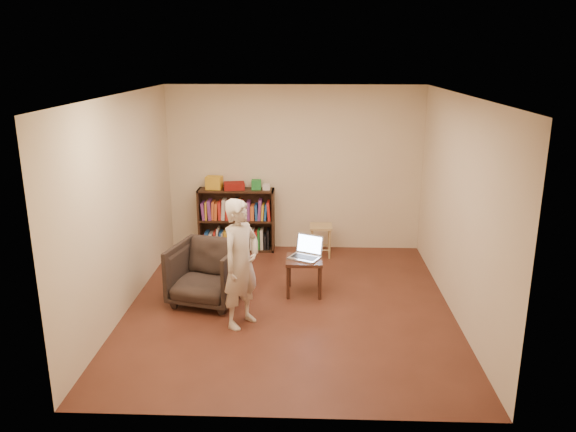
{
  "coord_description": "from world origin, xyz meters",
  "views": [
    {
      "loc": [
        0.23,
        -6.44,
        3.06
      ],
      "look_at": [
        -0.03,
        0.35,
        1.08
      ],
      "focal_mm": 35.0,
      "sensor_mm": 36.0,
      "label": 1
    }
  ],
  "objects_px": {
    "bookshelf": "(237,223)",
    "stool": "(321,231)",
    "side_table": "(304,264)",
    "laptop": "(306,253)",
    "armchair": "(207,273)",
    "person": "(241,264)"
  },
  "relations": [
    {
      "from": "armchair",
      "to": "side_table",
      "type": "relative_size",
      "value": 1.75
    },
    {
      "from": "person",
      "to": "laptop",
      "type": "bearing_deg",
      "value": -3.69
    },
    {
      "from": "bookshelf",
      "to": "person",
      "type": "height_order",
      "value": "person"
    },
    {
      "from": "stool",
      "to": "laptop",
      "type": "bearing_deg",
      "value": -99.0
    },
    {
      "from": "armchair",
      "to": "laptop",
      "type": "height_order",
      "value": "armchair"
    },
    {
      "from": "armchair",
      "to": "side_table",
      "type": "distance_m",
      "value": 1.27
    },
    {
      "from": "armchair",
      "to": "stool",
      "type": "bearing_deg",
      "value": 64.19
    },
    {
      "from": "laptop",
      "to": "person",
      "type": "relative_size",
      "value": 0.32
    },
    {
      "from": "bookshelf",
      "to": "laptop",
      "type": "distance_m",
      "value": 1.98
    },
    {
      "from": "stool",
      "to": "laptop",
      "type": "xyz_separation_m",
      "value": [
        -0.22,
        -1.38,
        0.15
      ]
    },
    {
      "from": "bookshelf",
      "to": "stool",
      "type": "height_order",
      "value": "bookshelf"
    },
    {
      "from": "stool",
      "to": "side_table",
      "type": "xyz_separation_m",
      "value": [
        -0.24,
        -1.43,
        0.0
      ]
    },
    {
      "from": "laptop",
      "to": "person",
      "type": "bearing_deg",
      "value": -101.23
    },
    {
      "from": "stool",
      "to": "armchair",
      "type": "xyz_separation_m",
      "value": [
        -1.47,
        -1.75,
        -0.01
      ]
    },
    {
      "from": "bookshelf",
      "to": "side_table",
      "type": "xyz_separation_m",
      "value": [
        1.1,
        -1.68,
        -0.04
      ]
    },
    {
      "from": "laptop",
      "to": "side_table",
      "type": "bearing_deg",
      "value": -88.19
    },
    {
      "from": "armchair",
      "to": "side_table",
      "type": "xyz_separation_m",
      "value": [
        1.23,
        0.31,
        0.02
      ]
    },
    {
      "from": "side_table",
      "to": "laptop",
      "type": "height_order",
      "value": "laptop"
    },
    {
      "from": "side_table",
      "to": "person",
      "type": "xyz_separation_m",
      "value": [
        -0.71,
        -0.92,
        0.35
      ]
    },
    {
      "from": "side_table",
      "to": "person",
      "type": "relative_size",
      "value": 0.32
    },
    {
      "from": "stool",
      "to": "person",
      "type": "xyz_separation_m",
      "value": [
        -0.96,
        -2.35,
        0.36
      ]
    },
    {
      "from": "bookshelf",
      "to": "side_table",
      "type": "distance_m",
      "value": 2.01
    }
  ]
}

